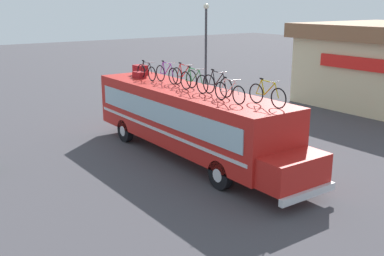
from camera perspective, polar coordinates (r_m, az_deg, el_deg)
ground_plane at (r=19.21m, az=-0.69°, el=-3.43°), size 120.00×120.00×0.00m
bus at (r=18.56m, az=-0.28°, el=1.26°), size 11.86×2.60×2.83m
luggage_bag_1 at (r=22.25m, az=-6.46°, el=7.18°), size 0.67×0.50×0.48m
luggage_bag_2 at (r=21.37m, az=-6.58°, el=6.59°), size 0.64×0.39×0.28m
rooftop_bicycle_1 at (r=20.82m, az=-5.70°, el=6.99°), size 1.60×0.44×0.86m
rooftop_bicycle_2 at (r=19.89m, az=-3.18°, el=6.76°), size 1.74×0.44×0.94m
rooftop_bicycle_3 at (r=19.02m, az=-1.00°, el=6.42°), size 1.77×0.44×0.97m
rooftop_bicycle_4 at (r=17.83m, az=0.22°, el=5.82°), size 1.83×0.44×0.97m
rooftop_bicycle_5 at (r=17.09m, az=3.14°, el=5.39°), size 1.74×0.44×0.97m
rooftop_bicycle_6 at (r=15.93m, az=4.69°, el=4.51°), size 1.61×0.44×0.87m
rooftop_bicycle_7 at (r=15.50m, az=9.32°, el=4.12°), size 1.73×0.44×0.91m
street_lamp at (r=27.96m, az=1.74°, el=10.09°), size 0.33×0.33×6.16m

